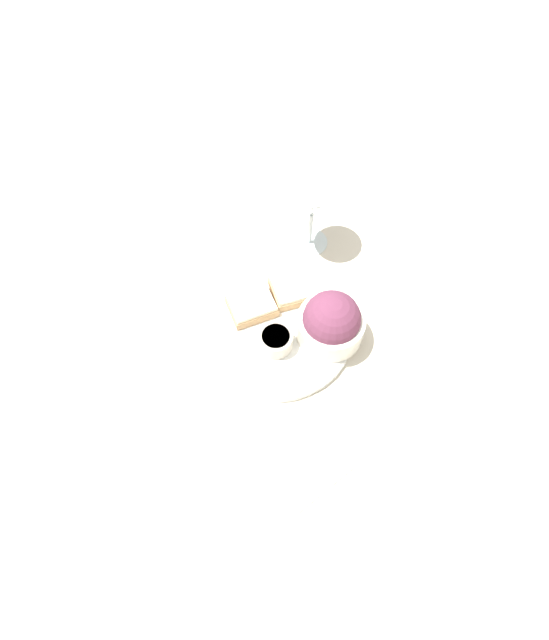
% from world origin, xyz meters
% --- Properties ---
extents(ground_plane, '(4.00, 4.00, 0.00)m').
position_xyz_m(ground_plane, '(0.00, 0.00, 0.00)').
color(ground_plane, beige).
extents(dinner_plate, '(0.28, 0.28, 0.01)m').
position_xyz_m(dinner_plate, '(0.00, 0.00, 0.01)').
color(dinner_plate, white).
rests_on(dinner_plate, ground_plane).
extents(salad_bowl, '(0.12, 0.12, 0.10)m').
position_xyz_m(salad_bowl, '(0.10, -0.02, 0.05)').
color(salad_bowl, silver).
rests_on(salad_bowl, dinner_plate).
extents(sauce_ramekin, '(0.06, 0.06, 0.03)m').
position_xyz_m(sauce_ramekin, '(-0.00, -0.04, 0.03)').
color(sauce_ramekin, beige).
rests_on(sauce_ramekin, dinner_plate).
extents(cheese_toast_near, '(0.10, 0.09, 0.03)m').
position_xyz_m(cheese_toast_near, '(0.04, 0.07, 0.03)').
color(cheese_toast_near, tan).
rests_on(cheese_toast_near, dinner_plate).
extents(cheese_toast_far, '(0.10, 0.09, 0.03)m').
position_xyz_m(cheese_toast_far, '(-0.04, 0.04, 0.03)').
color(cheese_toast_far, tan).
rests_on(cheese_toast_far, dinner_plate).
extents(wine_glass, '(0.10, 0.10, 0.15)m').
position_xyz_m(wine_glass, '(0.08, 0.20, 0.11)').
color(wine_glass, silver).
rests_on(wine_glass, ground_plane).
extents(napkin, '(0.19, 0.19, 0.01)m').
position_xyz_m(napkin, '(0.04, -0.22, 0.00)').
color(napkin, beige).
rests_on(napkin, ground_plane).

